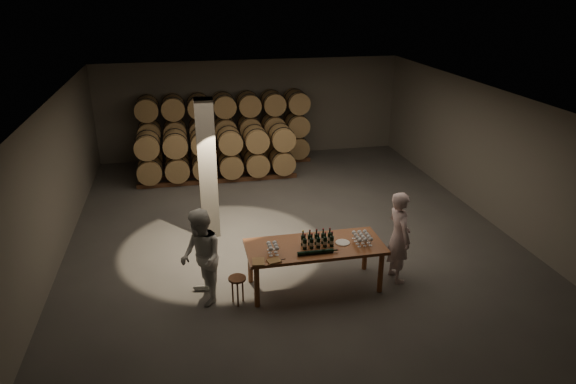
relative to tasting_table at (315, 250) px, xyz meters
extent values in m
plane|color=#4E4C49|center=(0.00, 2.50, -0.80)|extent=(12.00, 12.00, 0.00)
plane|color=#605E59|center=(0.00, 2.50, 2.40)|extent=(12.00, 12.00, 0.00)
plane|color=slate|center=(0.00, 8.50, 0.80)|extent=(10.00, 0.00, 10.00)
plane|color=slate|center=(0.00, -3.50, 0.80)|extent=(10.00, 0.00, 10.00)
plane|color=slate|center=(-5.00, 2.50, 0.80)|extent=(0.00, 12.00, 12.00)
plane|color=slate|center=(5.00, 2.50, 0.80)|extent=(0.00, 12.00, 12.00)
cube|color=gray|center=(-1.80, 2.70, 0.80)|extent=(0.40, 0.40, 3.20)
cylinder|color=brown|center=(-1.18, -0.43, -0.38)|extent=(0.10, 0.10, 0.84)
cylinder|color=brown|center=(1.18, -0.43, -0.38)|extent=(0.10, 0.10, 0.84)
cylinder|color=brown|center=(-1.18, 0.43, -0.38)|extent=(0.10, 0.10, 0.84)
cylinder|color=brown|center=(1.18, 0.43, -0.38)|extent=(0.10, 0.10, 0.84)
cube|color=brown|center=(0.00, 0.00, 0.07)|extent=(2.60, 1.10, 0.06)
cube|color=brown|center=(-0.96, 7.40, -0.74)|extent=(5.48, 0.10, 0.12)
cube|color=brown|center=(-0.96, 8.00, -0.74)|extent=(5.48, 0.10, 0.12)
cylinder|color=#9D7B47|center=(-3.30, 7.70, -0.33)|extent=(0.70, 0.95, 0.70)
cylinder|color=black|center=(-3.30, 7.44, -0.33)|extent=(0.73, 0.04, 0.73)
cylinder|color=black|center=(-3.30, 7.96, -0.33)|extent=(0.73, 0.04, 0.73)
cylinder|color=#9D7B47|center=(-2.52, 7.70, -0.33)|extent=(0.70, 0.95, 0.70)
cylinder|color=black|center=(-2.52, 7.44, -0.33)|extent=(0.73, 0.04, 0.73)
cylinder|color=black|center=(-2.52, 7.96, -0.33)|extent=(0.73, 0.04, 0.73)
cylinder|color=#9D7B47|center=(-1.74, 7.70, -0.33)|extent=(0.70, 0.95, 0.70)
cylinder|color=black|center=(-1.74, 7.44, -0.33)|extent=(0.73, 0.04, 0.73)
cylinder|color=black|center=(-1.74, 7.96, -0.33)|extent=(0.73, 0.04, 0.73)
cylinder|color=#9D7B47|center=(-0.96, 7.70, -0.33)|extent=(0.70, 0.95, 0.70)
cylinder|color=black|center=(-0.96, 7.44, -0.33)|extent=(0.73, 0.04, 0.73)
cylinder|color=black|center=(-0.96, 7.96, -0.33)|extent=(0.73, 0.04, 0.73)
cylinder|color=#9D7B47|center=(-0.18, 7.70, -0.33)|extent=(0.70, 0.95, 0.70)
cylinder|color=black|center=(-0.18, 7.44, -0.33)|extent=(0.73, 0.04, 0.73)
cylinder|color=black|center=(-0.18, 7.96, -0.33)|extent=(0.73, 0.04, 0.73)
cylinder|color=#9D7B47|center=(0.60, 7.70, -0.33)|extent=(0.70, 0.95, 0.70)
cylinder|color=black|center=(0.60, 7.44, -0.33)|extent=(0.73, 0.04, 0.73)
cylinder|color=black|center=(0.60, 7.96, -0.33)|extent=(0.73, 0.04, 0.73)
cylinder|color=#9D7B47|center=(1.38, 7.70, -0.33)|extent=(0.70, 0.95, 0.70)
cylinder|color=black|center=(1.38, 7.44, -0.33)|extent=(0.73, 0.04, 0.73)
cylinder|color=black|center=(1.38, 7.96, -0.33)|extent=(0.73, 0.04, 0.73)
cylinder|color=#9D7B47|center=(-3.30, 7.70, 0.41)|extent=(0.70, 0.95, 0.70)
cylinder|color=black|center=(-3.30, 7.44, 0.41)|extent=(0.73, 0.04, 0.73)
cylinder|color=black|center=(-3.30, 7.96, 0.41)|extent=(0.73, 0.04, 0.73)
cylinder|color=#9D7B47|center=(-2.52, 7.70, 0.41)|extent=(0.70, 0.95, 0.70)
cylinder|color=black|center=(-2.52, 7.44, 0.41)|extent=(0.73, 0.04, 0.73)
cylinder|color=black|center=(-2.52, 7.96, 0.41)|extent=(0.73, 0.04, 0.73)
cylinder|color=#9D7B47|center=(-1.74, 7.70, 0.41)|extent=(0.70, 0.95, 0.70)
cylinder|color=black|center=(-1.74, 7.44, 0.41)|extent=(0.73, 0.04, 0.73)
cylinder|color=black|center=(-1.74, 7.96, 0.41)|extent=(0.73, 0.04, 0.73)
cylinder|color=#9D7B47|center=(-0.96, 7.70, 0.41)|extent=(0.70, 0.95, 0.70)
cylinder|color=black|center=(-0.96, 7.44, 0.41)|extent=(0.73, 0.04, 0.73)
cylinder|color=black|center=(-0.96, 7.96, 0.41)|extent=(0.73, 0.04, 0.73)
cylinder|color=#9D7B47|center=(-0.18, 7.70, 0.41)|extent=(0.70, 0.95, 0.70)
cylinder|color=black|center=(-0.18, 7.44, 0.41)|extent=(0.73, 0.04, 0.73)
cylinder|color=black|center=(-0.18, 7.96, 0.41)|extent=(0.73, 0.04, 0.73)
cylinder|color=#9D7B47|center=(0.60, 7.70, 0.41)|extent=(0.70, 0.95, 0.70)
cylinder|color=black|center=(0.60, 7.44, 0.41)|extent=(0.73, 0.04, 0.73)
cylinder|color=black|center=(0.60, 7.96, 0.41)|extent=(0.73, 0.04, 0.73)
cylinder|color=#9D7B47|center=(1.38, 7.70, 0.41)|extent=(0.70, 0.95, 0.70)
cylinder|color=black|center=(1.38, 7.44, 0.41)|extent=(0.73, 0.04, 0.73)
cylinder|color=black|center=(1.38, 7.96, 0.41)|extent=(0.73, 0.04, 0.73)
cylinder|color=#9D7B47|center=(-3.30, 7.70, 1.15)|extent=(0.70, 0.95, 0.70)
cylinder|color=black|center=(-3.30, 7.44, 1.15)|extent=(0.73, 0.04, 0.73)
cylinder|color=black|center=(-3.30, 7.96, 1.15)|extent=(0.73, 0.04, 0.73)
cylinder|color=#9D7B47|center=(-2.52, 7.70, 1.15)|extent=(0.70, 0.95, 0.70)
cylinder|color=black|center=(-2.52, 7.44, 1.15)|extent=(0.73, 0.04, 0.73)
cylinder|color=black|center=(-2.52, 7.96, 1.15)|extent=(0.73, 0.04, 0.73)
cylinder|color=#9D7B47|center=(-1.74, 7.70, 1.15)|extent=(0.70, 0.95, 0.70)
cylinder|color=black|center=(-1.74, 7.44, 1.15)|extent=(0.73, 0.04, 0.73)
cylinder|color=black|center=(-1.74, 7.96, 1.15)|extent=(0.73, 0.04, 0.73)
cylinder|color=#9D7B47|center=(-0.96, 7.70, 1.15)|extent=(0.70, 0.95, 0.70)
cylinder|color=black|center=(-0.96, 7.44, 1.15)|extent=(0.73, 0.04, 0.73)
cylinder|color=black|center=(-0.96, 7.96, 1.15)|extent=(0.73, 0.04, 0.73)
cylinder|color=#9D7B47|center=(-0.18, 7.70, 1.15)|extent=(0.70, 0.95, 0.70)
cylinder|color=black|center=(-0.18, 7.44, 1.15)|extent=(0.73, 0.04, 0.73)
cylinder|color=black|center=(-0.18, 7.96, 1.15)|extent=(0.73, 0.04, 0.73)
cylinder|color=#9D7B47|center=(0.60, 7.70, 1.15)|extent=(0.70, 0.95, 0.70)
cylinder|color=black|center=(0.60, 7.44, 1.15)|extent=(0.73, 0.04, 0.73)
cylinder|color=black|center=(0.60, 7.96, 1.15)|extent=(0.73, 0.04, 0.73)
cylinder|color=#9D7B47|center=(1.38, 7.70, 1.15)|extent=(0.70, 0.95, 0.70)
cylinder|color=black|center=(1.38, 7.44, 1.15)|extent=(0.73, 0.04, 0.73)
cylinder|color=black|center=(1.38, 7.96, 1.15)|extent=(0.73, 0.04, 0.73)
cube|color=brown|center=(-1.35, 6.00, -0.74)|extent=(4.70, 0.10, 0.12)
cube|color=brown|center=(-1.35, 6.60, -0.74)|extent=(4.70, 0.10, 0.12)
cylinder|color=#9D7B47|center=(-3.30, 6.30, -0.33)|extent=(0.70, 0.95, 0.70)
cylinder|color=black|center=(-3.30, 6.04, -0.33)|extent=(0.73, 0.04, 0.73)
cylinder|color=black|center=(-3.30, 6.56, -0.33)|extent=(0.73, 0.04, 0.73)
cylinder|color=#9D7B47|center=(-2.52, 6.30, -0.33)|extent=(0.70, 0.95, 0.70)
cylinder|color=black|center=(-2.52, 6.04, -0.33)|extent=(0.73, 0.04, 0.73)
cylinder|color=black|center=(-2.52, 6.56, -0.33)|extent=(0.73, 0.04, 0.73)
cylinder|color=#9D7B47|center=(-1.74, 6.30, -0.33)|extent=(0.70, 0.95, 0.70)
cylinder|color=black|center=(-1.74, 6.04, -0.33)|extent=(0.73, 0.04, 0.73)
cylinder|color=black|center=(-1.74, 6.56, -0.33)|extent=(0.73, 0.04, 0.73)
cylinder|color=#9D7B47|center=(-0.96, 6.30, -0.33)|extent=(0.70, 0.95, 0.70)
cylinder|color=black|center=(-0.96, 6.04, -0.33)|extent=(0.73, 0.04, 0.73)
cylinder|color=black|center=(-0.96, 6.56, -0.33)|extent=(0.73, 0.04, 0.73)
cylinder|color=#9D7B47|center=(-0.18, 6.30, -0.33)|extent=(0.70, 0.95, 0.70)
cylinder|color=black|center=(-0.18, 6.04, -0.33)|extent=(0.73, 0.04, 0.73)
cylinder|color=black|center=(-0.18, 6.56, -0.33)|extent=(0.73, 0.04, 0.73)
cylinder|color=#9D7B47|center=(0.60, 6.30, -0.33)|extent=(0.70, 0.95, 0.70)
cylinder|color=black|center=(0.60, 6.04, -0.33)|extent=(0.73, 0.04, 0.73)
cylinder|color=black|center=(0.60, 6.56, -0.33)|extent=(0.73, 0.04, 0.73)
cylinder|color=#9D7B47|center=(-3.30, 6.30, 0.41)|extent=(0.70, 0.95, 0.70)
cylinder|color=black|center=(-3.30, 6.04, 0.41)|extent=(0.73, 0.04, 0.73)
cylinder|color=black|center=(-3.30, 6.56, 0.41)|extent=(0.73, 0.04, 0.73)
cylinder|color=#9D7B47|center=(-2.52, 6.30, 0.41)|extent=(0.70, 0.95, 0.70)
cylinder|color=black|center=(-2.52, 6.04, 0.41)|extent=(0.73, 0.04, 0.73)
cylinder|color=black|center=(-2.52, 6.56, 0.41)|extent=(0.73, 0.04, 0.73)
cylinder|color=#9D7B47|center=(-1.74, 6.30, 0.41)|extent=(0.70, 0.95, 0.70)
cylinder|color=black|center=(-1.74, 6.04, 0.41)|extent=(0.73, 0.04, 0.73)
cylinder|color=black|center=(-1.74, 6.56, 0.41)|extent=(0.73, 0.04, 0.73)
cylinder|color=#9D7B47|center=(-0.96, 6.30, 0.41)|extent=(0.70, 0.95, 0.70)
cylinder|color=black|center=(-0.96, 6.04, 0.41)|extent=(0.73, 0.04, 0.73)
cylinder|color=black|center=(-0.96, 6.56, 0.41)|extent=(0.73, 0.04, 0.73)
cylinder|color=#9D7B47|center=(-0.18, 6.30, 0.41)|extent=(0.70, 0.95, 0.70)
cylinder|color=black|center=(-0.18, 6.04, 0.41)|extent=(0.73, 0.04, 0.73)
cylinder|color=black|center=(-0.18, 6.56, 0.41)|extent=(0.73, 0.04, 0.73)
cylinder|color=#9D7B47|center=(0.60, 6.30, 0.41)|extent=(0.70, 0.95, 0.70)
cylinder|color=black|center=(0.60, 6.04, 0.41)|extent=(0.73, 0.04, 0.73)
cylinder|color=black|center=(0.60, 6.56, 0.41)|extent=(0.73, 0.04, 0.73)
cylinder|color=black|center=(-0.22, -0.11, 0.21)|extent=(0.08, 0.08, 0.21)
cylinder|color=silver|center=(-0.22, -0.11, 0.20)|extent=(0.08, 0.08, 0.07)
cylinder|color=black|center=(-0.22, -0.11, 0.36)|extent=(0.03, 0.03, 0.09)
cylinder|color=yellow|center=(-0.22, -0.11, 0.41)|extent=(0.03, 0.03, 0.02)
cylinder|color=black|center=(-0.22, 0.04, 0.21)|extent=(0.08, 0.08, 0.21)
cylinder|color=silver|center=(-0.22, 0.04, 0.20)|extent=(0.08, 0.08, 0.07)
cylinder|color=black|center=(-0.22, 0.04, 0.36)|extent=(0.03, 0.03, 0.09)
cylinder|color=maroon|center=(-0.22, 0.04, 0.41)|extent=(0.03, 0.03, 0.02)
cylinder|color=black|center=(-0.09, -0.11, 0.21)|extent=(0.08, 0.08, 0.21)
cylinder|color=silver|center=(-0.09, -0.11, 0.20)|extent=(0.08, 0.08, 0.07)
cylinder|color=black|center=(-0.09, -0.11, 0.36)|extent=(0.03, 0.03, 0.09)
cylinder|color=maroon|center=(-0.09, -0.11, 0.41)|extent=(0.03, 0.03, 0.02)
cylinder|color=black|center=(-0.09, 0.04, 0.21)|extent=(0.08, 0.08, 0.21)
cylinder|color=silver|center=(-0.09, 0.04, 0.20)|extent=(0.08, 0.08, 0.07)
cylinder|color=black|center=(-0.09, 0.04, 0.36)|extent=(0.03, 0.03, 0.09)
cylinder|color=yellow|center=(-0.09, 0.04, 0.41)|extent=(0.03, 0.03, 0.02)
cylinder|color=black|center=(0.04, -0.11, 0.21)|extent=(0.08, 0.08, 0.21)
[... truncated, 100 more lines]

